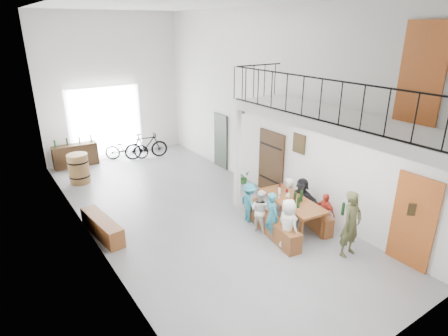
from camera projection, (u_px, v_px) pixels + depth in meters
floor at (191, 211)px, 10.71m from camera, size 12.00×12.00×0.00m
room_walls at (186, 85)px, 9.45m from camera, size 12.00×12.00×12.00m
gateway_portal at (106, 123)px, 14.60m from camera, size 2.80×0.08×2.80m
right_wall_decor at (311, 154)px, 10.07m from camera, size 0.07×8.28×5.07m
balcony at (334, 122)px, 8.28m from camera, size 1.52×5.62×4.00m
tasting_table at (292, 203)px, 9.62m from camera, size 1.03×2.05×0.79m
bench_inner at (271, 225)px, 9.47m from camera, size 0.73×2.21×0.50m
bench_wall at (305, 211)px, 10.16m from camera, size 0.76×2.19×0.50m
tableware at (291, 196)px, 9.50m from camera, size 0.41×1.06×0.35m
side_bench at (102, 227)px, 9.36m from camera, size 0.58×1.79×0.49m
oak_barrel at (79, 168)px, 12.49m from camera, size 0.68×0.68×1.00m
serving_counter at (76, 155)px, 14.01m from camera, size 1.60×0.48×0.84m
counter_bottles at (73, 141)px, 13.83m from camera, size 1.35×0.09×0.28m
guest_left_a at (288, 224)px, 8.74m from camera, size 0.42×0.62×1.25m
guest_left_b at (272, 216)px, 9.12m from camera, size 0.36×0.49×1.25m
guest_left_c at (260, 210)px, 9.54m from camera, size 0.56×0.64×1.12m
guest_left_d at (249, 202)px, 9.98m from camera, size 0.48×0.75×1.11m
guest_right_a at (324, 213)px, 9.49m from camera, size 0.31×0.64×1.05m
guest_right_b at (301, 199)px, 10.02m from camera, size 0.62×1.18×1.21m
guest_right_c at (288, 195)px, 10.48m from camera, size 0.42×0.56×1.04m
host_standing at (351, 224)px, 8.41m from camera, size 0.59×0.41×1.57m
potted_plant at (243, 178)px, 12.51m from camera, size 0.47×0.44×0.42m
bicycle_near at (127, 148)px, 14.72m from camera, size 1.76×1.33×0.88m
bicycle_far at (146, 146)px, 14.80m from camera, size 1.77×0.80×1.03m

